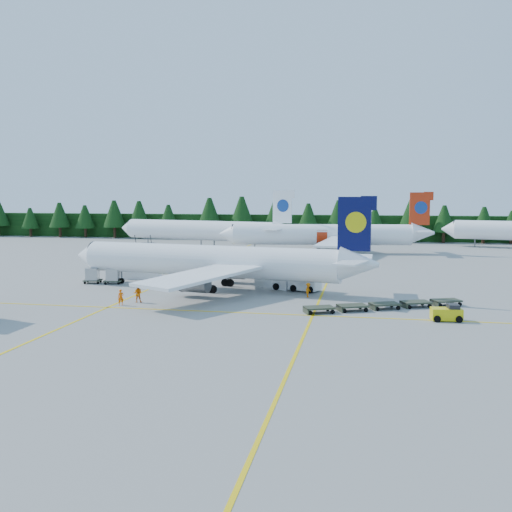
% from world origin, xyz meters
% --- Properties ---
extents(ground, '(320.00, 320.00, 0.00)m').
position_xyz_m(ground, '(0.00, 0.00, 0.00)').
color(ground, gray).
rests_on(ground, ground).
extents(taxi_stripe_a, '(0.25, 120.00, 0.01)m').
position_xyz_m(taxi_stripe_a, '(-14.00, 20.00, 0.01)').
color(taxi_stripe_a, yellow).
rests_on(taxi_stripe_a, ground).
extents(taxi_stripe_b, '(0.25, 120.00, 0.01)m').
position_xyz_m(taxi_stripe_b, '(6.00, 20.00, 0.01)').
color(taxi_stripe_b, yellow).
rests_on(taxi_stripe_b, ground).
extents(taxi_stripe_cross, '(80.00, 0.25, 0.01)m').
position_xyz_m(taxi_stripe_cross, '(0.00, -6.00, 0.01)').
color(taxi_stripe_cross, yellow).
rests_on(taxi_stripe_cross, ground).
extents(treeline_hedge, '(220.00, 4.00, 6.00)m').
position_xyz_m(treeline_hedge, '(0.00, 82.00, 3.00)').
color(treeline_hedge, black).
rests_on(treeline_hedge, ground).
extents(airliner_navy, '(36.67, 29.93, 10.73)m').
position_xyz_m(airliner_navy, '(-7.90, 6.56, 3.22)').
color(airliner_navy, white).
rests_on(airliner_navy, ground).
extents(airliner_red, '(38.97, 31.89, 11.36)m').
position_xyz_m(airliner_red, '(1.92, 49.76, 3.41)').
color(airliner_red, white).
rests_on(airliner_red, ground).
extents(airliner_far_left, '(39.56, 13.36, 11.74)m').
position_xyz_m(airliner_far_left, '(-24.12, 56.25, 3.68)').
color(airliner_far_left, white).
rests_on(airliner_far_left, ground).
extents(airstairs, '(5.20, 7.06, 4.33)m').
position_xyz_m(airstairs, '(-18.28, 13.61, 0.94)').
color(airstairs, white).
rests_on(airstairs, ground).
extents(service_truck, '(5.76, 3.63, 2.62)m').
position_xyz_m(service_truck, '(2.96, 7.39, 1.29)').
color(service_truck, white).
rests_on(service_truck, ground).
extents(baggage_tug, '(2.71, 1.63, 1.38)m').
position_xyz_m(baggage_tug, '(17.71, -5.92, 0.68)').
color(baggage_tug, '#D7C80B').
rests_on(baggage_tug, ground).
extents(dolly_train, '(15.24, 8.58, 0.16)m').
position_xyz_m(dolly_train, '(12.52, -1.71, 0.51)').
color(dolly_train, '#343A2A').
rests_on(dolly_train, ground).
extents(uld_pair, '(5.04, 2.04, 1.60)m').
position_xyz_m(uld_pair, '(-21.21, 7.90, 1.08)').
color(uld_pair, '#343A2A').
rests_on(uld_pair, ground).
extents(crew_a, '(0.69, 0.62, 1.59)m').
position_xyz_m(crew_a, '(-13.19, -4.70, 0.80)').
color(crew_a, '#FF6005').
rests_on(crew_a, ground).
extents(crew_b, '(1.01, 0.85, 1.84)m').
position_xyz_m(crew_b, '(-12.14, -2.92, 0.92)').
color(crew_b, '#DF6504').
rests_on(crew_b, ground).
extents(crew_c, '(0.61, 0.75, 1.55)m').
position_xyz_m(crew_c, '(4.69, 3.18, 0.78)').
color(crew_c, '#D76404').
rests_on(crew_c, ground).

